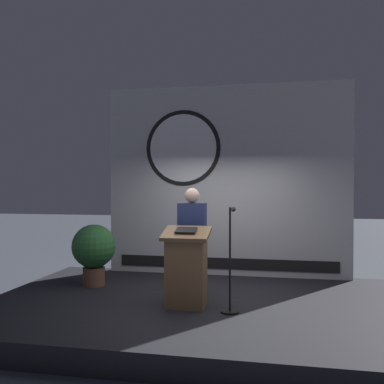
% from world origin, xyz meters
% --- Properties ---
extents(ground_plane, '(40.00, 40.00, 0.00)m').
position_xyz_m(ground_plane, '(0.00, 0.00, 0.00)').
color(ground_plane, '#383D47').
extents(stage_platform, '(6.40, 4.00, 0.30)m').
position_xyz_m(stage_platform, '(0.00, 0.00, 0.15)').
color(stage_platform, black).
rests_on(stage_platform, ground).
extents(banner_display, '(4.46, 0.12, 3.49)m').
position_xyz_m(banner_display, '(-0.03, 1.85, 2.05)').
color(banner_display, silver).
rests_on(banner_display, stage_platform).
extents(podium, '(0.64, 0.50, 1.09)m').
position_xyz_m(podium, '(-0.28, -0.33, 0.83)').
color(podium, olive).
rests_on(podium, stage_platform).
extents(speaker_person, '(0.40, 0.26, 1.62)m').
position_xyz_m(speaker_person, '(-0.30, 0.15, 1.12)').
color(speaker_person, black).
rests_on(speaker_person, stage_platform).
extents(microphone_stand, '(0.24, 0.56, 1.37)m').
position_xyz_m(microphone_stand, '(0.33, -0.43, 0.78)').
color(microphone_stand, black).
rests_on(microphone_stand, stage_platform).
extents(potted_plant, '(0.72, 0.72, 1.01)m').
position_xyz_m(potted_plant, '(-2.05, 0.60, 0.90)').
color(potted_plant, brown).
rests_on(potted_plant, stage_platform).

